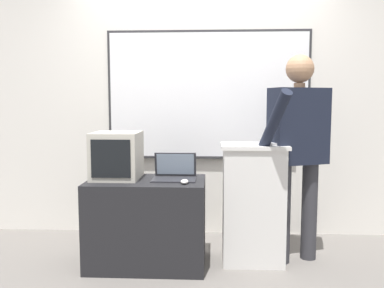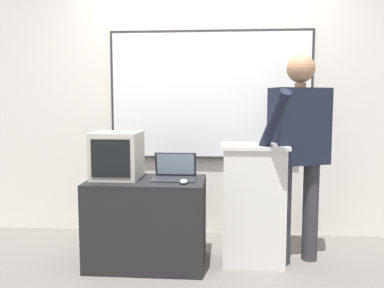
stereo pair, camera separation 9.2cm
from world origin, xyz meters
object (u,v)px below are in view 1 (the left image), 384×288
lectern_podium (253,203)px  wireless_keyboard (258,144)px  person_presenter (298,142)px  laptop (175,171)px  side_desk (147,222)px  computer_mouse_by_laptop (184,182)px  crt_monitor (117,155)px

lectern_podium → wireless_keyboard: 0.50m
person_presenter → laptop: size_ratio=4.88×
lectern_podium → side_desk: bearing=-172.7°
side_desk → wireless_keyboard: wireless_keyboard is taller
computer_mouse_by_laptop → crt_monitor: (-0.57, 0.20, 0.17)m
lectern_podium → computer_mouse_by_laptop: 0.65m
side_desk → wireless_keyboard: bearing=3.9°
lectern_podium → wireless_keyboard: size_ratio=2.22×
lectern_podium → person_presenter: size_ratio=0.58×
side_desk → laptop: size_ratio=2.68×
laptop → crt_monitor: (-0.47, -0.00, 0.13)m
person_presenter → computer_mouse_by_laptop: 1.00m
laptop → computer_mouse_by_laptop: size_ratio=3.49×
laptop → crt_monitor: size_ratio=0.85×
person_presenter → wireless_keyboard: 0.35m
side_desk → person_presenter: person_presenter is taller
laptop → side_desk: bearing=-165.1°
laptop → wireless_keyboard: wireless_keyboard is taller
side_desk → person_presenter: bearing=6.7°
lectern_podium → crt_monitor: bearing=-177.2°
laptop → person_presenter: bearing=4.8°
wireless_keyboard → crt_monitor: bearing=-179.8°
side_desk → crt_monitor: (-0.25, 0.06, 0.54)m
wireless_keyboard → computer_mouse_by_laptop: (-0.57, -0.20, -0.27)m
person_presenter → wireless_keyboard: size_ratio=3.85×
lectern_podium → side_desk: size_ratio=1.05×
crt_monitor → laptop: bearing=0.3°
crt_monitor → lectern_podium: bearing=2.8°
computer_mouse_by_laptop → crt_monitor: 0.63m
lectern_podium → computer_mouse_by_laptop: size_ratio=9.83×
laptop → computer_mouse_by_laptop: 0.23m
person_presenter → computer_mouse_by_laptop: person_presenter is taller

